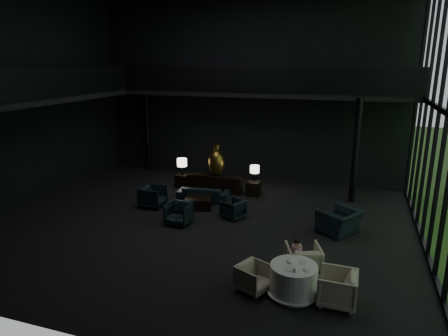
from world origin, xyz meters
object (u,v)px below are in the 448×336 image
(coffee_table, at_px, (199,202))
(child, at_px, (297,249))
(console, at_px, (216,183))
(dining_chair_east, at_px, (337,285))
(table_lamp_right, at_px, (255,170))
(lounge_armchair_east, at_px, (233,209))
(sofa, at_px, (203,192))
(bronze_urn, at_px, (216,162))
(dining_table, at_px, (293,282))
(table_lamp_left, at_px, (182,163))
(lounge_armchair_south, at_px, (179,212))
(side_table_left, at_px, (182,181))
(window_armchair, at_px, (340,216))
(dining_chair_west, at_px, (254,277))
(side_table_right, at_px, (253,188))
(lounge_armchair_west, at_px, (153,194))
(dining_chair_north, at_px, (303,257))

(coffee_table, distance_m, child, 5.66)
(console, bearing_deg, dining_chair_east, -51.72)
(dining_chair_east, bearing_deg, table_lamp_right, -151.02)
(lounge_armchair_east, relative_size, child, 1.16)
(console, xyz_separation_m, sofa, (-0.08, -1.24, 0.02))
(bronze_urn, height_order, dining_chair_east, bronze_urn)
(dining_table, distance_m, dining_chair_east, 1.00)
(table_lamp_right, bearing_deg, table_lamp_left, -179.08)
(dining_chair_east, bearing_deg, child, -130.70)
(coffee_table, bearing_deg, lounge_armchair_south, -91.51)
(lounge_armchair_east, height_order, dining_table, dining_table)
(side_table_left, bearing_deg, sofa, -42.20)
(lounge_armchair_east, height_order, lounge_armchair_south, lounge_armchair_south)
(lounge_armchair_east, distance_m, window_armchair, 3.58)
(table_lamp_right, bearing_deg, dining_chair_west, -75.77)
(table_lamp_right, distance_m, dining_table, 7.36)
(lounge_armchair_east, bearing_deg, table_lamp_left, -107.05)
(table_lamp_left, bearing_deg, table_lamp_right, 0.92)
(window_armchair, bearing_deg, dining_chair_east, 34.85)
(side_table_right, distance_m, sofa, 2.09)
(dining_chair_east, bearing_deg, lounge_armchair_west, -120.55)
(side_table_left, relative_size, child, 0.98)
(lounge_armchair_west, relative_size, dining_table, 0.77)
(table_lamp_left, xyz_separation_m, coffee_table, (1.62, -2.13, -0.85))
(lounge_armchair_east, distance_m, dining_table, 4.90)
(lounge_armchair_south, height_order, dining_chair_east, dining_chair_east)
(side_table_left, height_order, window_armchair, window_armchair)
(bronze_urn, height_order, coffee_table, bronze_urn)
(window_armchair, relative_size, child, 2.38)
(dining_table, bearing_deg, sofa, 129.00)
(child, bearing_deg, lounge_armchair_west, -29.37)
(bronze_urn, distance_m, dining_table, 7.99)
(side_table_right, distance_m, lounge_armchair_south, 4.00)
(dining_chair_east, bearing_deg, side_table_right, -150.34)
(lounge_armchair_west, height_order, dining_chair_north, dining_chair_north)
(bronze_urn, distance_m, dining_chair_east, 8.59)
(dining_chair_east, bearing_deg, side_table_left, -133.86)
(lounge_armchair_south, xyz_separation_m, dining_chair_east, (5.29, -3.03, 0.05))
(side_table_left, distance_m, dining_table, 8.95)
(child, bearing_deg, side_table_right, -65.58)
(dining_chair_west, bearing_deg, lounge_armchair_west, 73.61)
(side_table_right, bearing_deg, console, -179.44)
(dining_chair_west, relative_size, child, 1.20)
(side_table_right, distance_m, dining_chair_west, 6.97)
(table_lamp_left, distance_m, lounge_armchair_south, 4.16)
(lounge_armchair_south, bearing_deg, dining_chair_north, -23.36)
(table_lamp_right, distance_m, window_armchair, 4.58)
(console, bearing_deg, lounge_armchair_south, -90.41)
(lounge_armchair_west, distance_m, child, 6.71)
(dining_chair_north, distance_m, dining_chair_east, 1.40)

